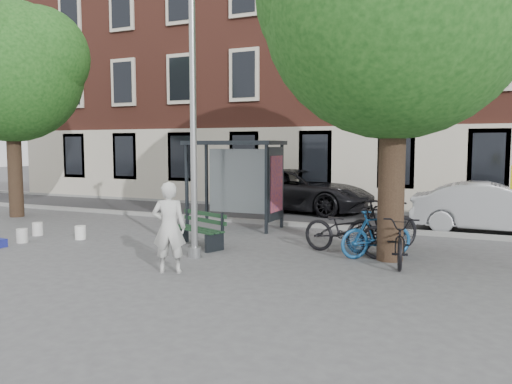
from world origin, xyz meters
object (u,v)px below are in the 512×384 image
object	(u,v)px
lamppost	(193,131)
car_dark	(298,190)
bench	(198,231)
bike_a	(347,230)
bike_b	(377,234)
bike_c	(400,239)
bike_d	(383,225)
painter	(169,227)
bus_shelter	(248,164)
car_silver	(492,208)

from	to	relation	value
lamppost	car_dark	xyz separation A→B (m)	(-0.50, 8.38, -1.99)
lamppost	bench	size ratio (longest dim) A/B	3.54
bike_a	bike_b	world-z (taller)	bike_a
bike_c	car_dark	xyz separation A→B (m)	(-4.73, 7.14, 0.27)
bike_b	bike_d	bearing A→B (deg)	-42.49
painter	bike_b	xyz separation A→B (m)	(3.46, 2.97, -0.36)
bike_d	painter	bearing A→B (deg)	88.49
bus_shelter	bike_d	bearing A→B (deg)	-22.21
bench	bike_c	bearing A→B (deg)	24.67
bike_a	car_dark	distance (m)	7.59
lamppost	bench	world-z (taller)	lamppost
bike_b	car_silver	xyz separation A→B (m)	(2.41, 4.44, 0.19)
bench	car_dark	world-z (taller)	car_dark
painter	car_dark	world-z (taller)	painter
car_silver	bike_c	bearing A→B (deg)	158.05
painter	bench	world-z (taller)	painter
bus_shelter	bike_c	xyz separation A→B (m)	(4.84, -2.86, -1.40)
bike_c	bike_b	bearing A→B (deg)	134.42
bus_shelter	car_silver	world-z (taller)	bus_shelter
bench	car_silver	xyz separation A→B (m)	(6.65, 5.02, 0.33)
bus_shelter	bike_b	bearing A→B (deg)	-29.91
bike_b	car_silver	bearing A→B (deg)	-70.69
lamppost	bike_d	distance (m)	4.88
car_silver	bike_a	bearing A→B (deg)	144.22
painter	bike_a	size ratio (longest dim) A/B	0.82
bike_a	bench	bearing A→B (deg)	114.13
painter	bike_b	world-z (taller)	painter
bike_b	car_dark	xyz separation A→B (m)	(-4.19, 6.75, 0.26)
bike_a	car_dark	world-z (taller)	car_dark
bus_shelter	car_dark	xyz separation A→B (m)	(0.11, 4.28, -1.13)
lamppost	bench	bearing A→B (deg)	116.98
bus_shelter	bike_c	size ratio (longest dim) A/B	1.44
bench	bike_d	xyz separation A→B (m)	(4.23, 1.29, 0.23)
bike_a	bus_shelter	bearing A→B (deg)	70.51
painter	bike_a	world-z (taller)	painter
painter	bench	bearing A→B (deg)	-95.98
bike_a	bike_b	bearing A→B (deg)	-77.28
bench	bus_shelter	bearing A→B (deg)	113.73
painter	bus_shelter	bearing A→B (deg)	-105.06
bus_shelter	painter	distance (m)	5.60
painter	car_dark	size ratio (longest dim) A/B	0.31
painter	car_dark	xyz separation A→B (m)	(-0.73, 9.72, -0.10)
lamppost	bike_a	xyz separation A→B (m)	(3.01, 1.66, -2.21)
bench	bike_a	size ratio (longest dim) A/B	0.79
bike_a	bike_c	xyz separation A→B (m)	(1.23, -0.41, -0.05)
bike_a	car_dark	xyz separation A→B (m)	(-3.51, 6.73, 0.22)
bus_shelter	car_dark	size ratio (longest dim) A/B	0.50
bus_shelter	bike_a	xyz separation A→B (m)	(3.62, -2.45, -1.34)
bus_shelter	painter	size ratio (longest dim) A/B	1.59
bike_c	car_dark	world-z (taller)	car_dark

